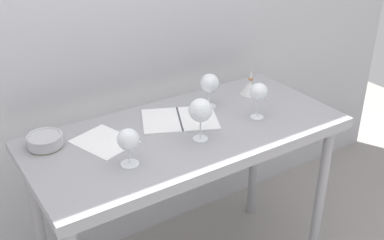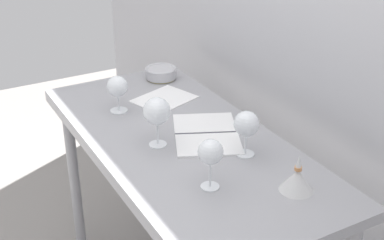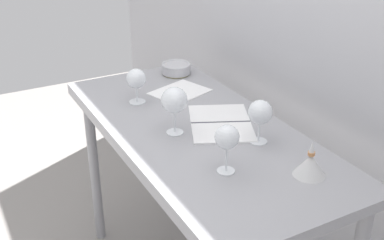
% 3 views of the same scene
% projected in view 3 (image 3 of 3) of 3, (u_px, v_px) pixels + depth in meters
% --- Properties ---
extents(back_wall, '(3.80, 0.04, 2.60)m').
position_uv_depth(back_wall, '(306.00, 12.00, 1.97)').
color(back_wall, '#B8B8BD').
rests_on(back_wall, ground_plane).
extents(steel_counter, '(1.40, 0.65, 0.90)m').
position_uv_depth(steel_counter, '(198.00, 150.00, 1.98)').
color(steel_counter, '#96969B').
rests_on(steel_counter, ground_plane).
extents(wine_glass_near_center, '(0.10, 0.10, 0.19)m').
position_uv_depth(wine_glass_near_center, '(174.00, 101.00, 1.83)').
color(wine_glass_near_center, white).
rests_on(wine_glass_near_center, steel_counter).
extents(wine_glass_near_right, '(0.08, 0.08, 0.17)m').
position_uv_depth(wine_glass_near_right, '(227.00, 138.00, 1.58)').
color(wine_glass_near_right, white).
rests_on(wine_glass_near_right, steel_counter).
extents(wine_glass_near_left, '(0.09, 0.09, 0.15)m').
position_uv_depth(wine_glass_near_left, '(136.00, 80.00, 2.10)').
color(wine_glass_near_left, white).
rests_on(wine_glass_near_left, steel_counter).
extents(wine_glass_far_right, '(0.09, 0.09, 0.17)m').
position_uv_depth(wine_glass_far_right, '(260.00, 113.00, 1.77)').
color(wine_glass_far_right, white).
rests_on(wine_glass_far_right, steel_counter).
extents(open_notebook, '(0.41, 0.36, 0.01)m').
position_uv_depth(open_notebook, '(221.00, 123.00, 1.95)').
color(open_notebook, white).
rests_on(open_notebook, steel_counter).
extents(tasting_sheet_upper, '(0.26, 0.29, 0.00)m').
position_uv_depth(tasting_sheet_upper, '(180.00, 92.00, 2.25)').
color(tasting_sheet_upper, white).
rests_on(tasting_sheet_upper, steel_counter).
extents(tasting_bowl, '(0.15, 0.15, 0.06)m').
position_uv_depth(tasting_bowl, '(176.00, 68.00, 2.45)').
color(tasting_bowl, '#DBCC66').
rests_on(tasting_bowl, steel_counter).
extents(decanter_funnel, '(0.11, 0.11, 0.12)m').
position_uv_depth(decanter_funnel, '(310.00, 165.00, 1.60)').
color(decanter_funnel, silver).
rests_on(decanter_funnel, steel_counter).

